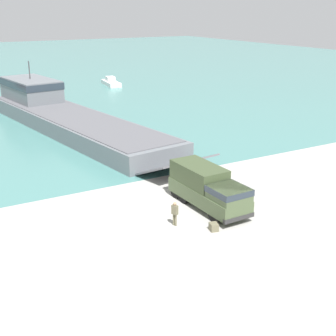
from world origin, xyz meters
TOP-DOWN VIEW (x-y plane):
  - ground_plane at (0.00, 0.00)m, footprint 240.00×240.00m
  - landing_craft at (2.39, 26.79)m, footprint 12.18×40.52m
  - military_truck at (3.92, -3.39)m, footprint 2.64×7.42m
  - soldier_on_ramp at (0.23, -4.83)m, footprint 0.36×0.49m
  - moored_boat_b at (20.62, 53.54)m, footprint 3.08×7.07m
  - cargo_crate at (2.10, -6.80)m, footprint 0.67×0.74m

SIDE VIEW (x-z plane):
  - ground_plane at x=0.00m, z-range 0.00..0.00m
  - cargo_crate at x=2.10m, z-range 0.00..0.52m
  - moored_boat_b at x=20.62m, z-range -0.27..1.32m
  - soldier_on_ramp at x=0.23m, z-range 0.13..1.86m
  - military_truck at x=3.92m, z-range 0.07..3.05m
  - landing_craft at x=2.39m, z-range -1.92..5.31m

